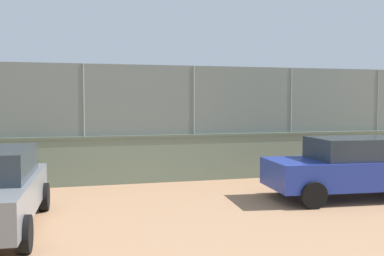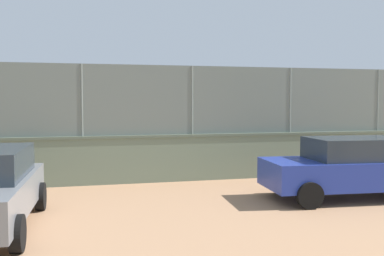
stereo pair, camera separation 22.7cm
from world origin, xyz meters
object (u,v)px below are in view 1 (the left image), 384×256
Objects in this scene: player_foreground_swinging at (271,134)px; sports_ball at (311,161)px; player_crossing_court at (100,138)px; player_at_service_line at (141,137)px; parked_car_blue at (353,167)px; courtside_bench at (382,151)px.

sports_ball is at bearing 108.96° from player_foreground_swinging.
player_crossing_court is 13.29× the size of sports_ball.
player_at_service_line is 0.36× the size of parked_car_blue.
courtside_bench is at bearing 156.13° from player_at_service_line.
player_crossing_court is at bearing -4.86° from player_foreground_swinging.
sports_ball is 2.88m from courtside_bench.
player_at_service_line is at bearing -68.21° from parked_car_blue.
sports_ball is at bearing -112.42° from parked_car_blue.
player_foreground_swinging is at bearing -71.04° from sports_ball.
player_foreground_swinging is 1.05× the size of courtside_bench.
courtside_bench is 0.37× the size of parked_car_blue.
player_foreground_swinging is 4.52m from courtside_bench.
player_crossing_court is at bearing -17.78° from courtside_bench.
player_at_service_line is 10.06m from parked_car_blue.
sports_ball is at bearing 161.31° from player_crossing_court.
sports_ball is 6.64m from parked_car_blue.
sports_ball is at bearing -15.09° from courtside_bench.
courtside_bench is (-10.79, 3.46, -0.48)m from player_crossing_court.
player_crossing_court is (1.77, 0.53, 0.01)m from player_at_service_line.
player_crossing_court is at bearing 16.58° from player_at_service_line.
player_foreground_swinging is at bearing 168.26° from player_at_service_line.
player_crossing_court is 0.99× the size of courtside_bench.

